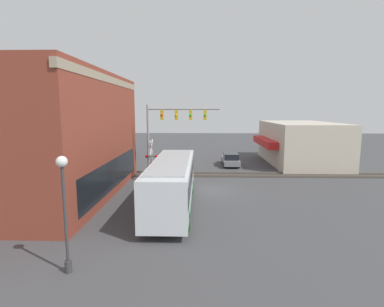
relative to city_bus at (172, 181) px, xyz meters
The scene contains 10 objects.
ground_plane 5.44m from the city_bus, 33.05° to the right, with size 120.00×120.00×0.00m, color #424244.
brick_building 10.67m from the city_bus, 75.56° to the left, with size 16.21×10.61×9.19m.
shop_building 22.26m from the city_bus, 38.99° to the right, with size 13.34×8.69×4.97m.
city_bus is the anchor object (origin of this frame).
traffic_signal_gantry 9.07m from the city_bus, ahead, with size 0.42×6.74×6.95m.
crossing_signal 7.80m from the city_bus, 19.26° to the left, with size 1.41×1.18×3.81m.
streetlamp 9.03m from the city_bus, 157.57° to the left, with size 0.44×0.44×4.75m.
rail_track_near 10.82m from the city_bus, 15.20° to the right, with size 2.60×60.00×0.15m.
parked_car_grey 16.29m from the city_bus, 19.40° to the right, with size 4.80×1.82×1.49m.
pedestrian_at_crossing 8.30m from the city_bus, 19.02° to the left, with size 0.34×0.34×1.79m.
Camera 1 is at (-23.67, 0.94, 6.49)m, focal length 28.00 mm.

